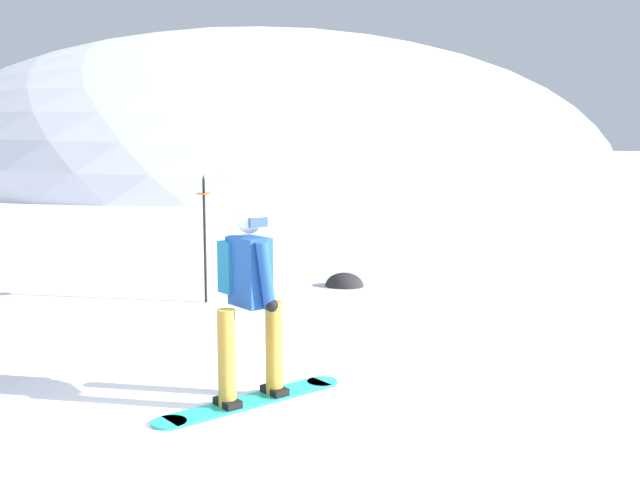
# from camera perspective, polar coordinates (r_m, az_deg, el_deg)

# --- Properties ---
(ground_plane) EXTENTS (300.00, 300.00, 0.00)m
(ground_plane) POSITION_cam_1_polar(r_m,az_deg,el_deg) (5.95, -8.57, -14.32)
(ground_plane) COLOR white
(ridge_peak_main) EXTENTS (37.89, 34.10, 15.93)m
(ridge_peak_main) POSITION_cam_1_polar(r_m,az_deg,el_deg) (41.75, -4.78, 4.65)
(ridge_peak_main) COLOR white
(ridge_peak_main) RESTS_ON ground
(ridge_peak_far) EXTENTS (24.94, 22.45, 7.98)m
(ridge_peak_far) POSITION_cam_1_polar(r_m,az_deg,el_deg) (68.74, -21.18, 5.36)
(ridge_peak_far) COLOR white
(ridge_peak_far) RESTS_ON ground
(snowboarder_main) EXTENTS (1.25, 1.50, 1.71)m
(snowboarder_main) POSITION_cam_1_polar(r_m,az_deg,el_deg) (6.27, -5.54, -4.33)
(snowboarder_main) COLOR #23B7A3
(snowboarder_main) RESTS_ON ground
(piste_marker_near) EXTENTS (0.20, 0.20, 1.76)m
(piste_marker_near) POSITION_cam_1_polar(r_m,az_deg,el_deg) (10.20, -8.87, 0.79)
(piste_marker_near) COLOR black
(piste_marker_near) RESTS_ON ground
(rock_dark) EXTENTS (0.59, 0.50, 0.42)m
(rock_dark) POSITION_cam_1_polar(r_m,az_deg,el_deg) (11.36, 1.89, -3.57)
(rock_dark) COLOR #282628
(rock_dark) RESTS_ON ground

